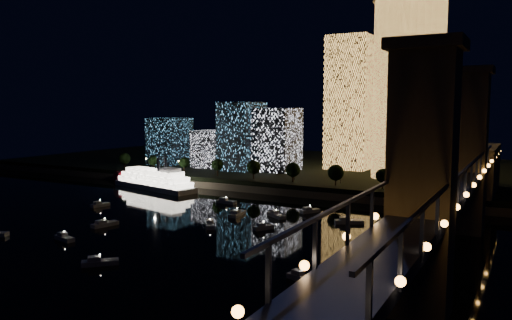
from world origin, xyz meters
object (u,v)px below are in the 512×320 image
Objects in this scene: tower_cylindrical at (408,88)px; tower_rectangular at (350,103)px; riverboat at (151,180)px; truss_bridge at (441,206)px.

tower_rectangular is (-34.89, 22.03, -6.54)m from tower_cylindrical.
tower_rectangular is 1.33× the size of riverboat.
tower_rectangular is at bearing 115.57° from truss_bridge.
truss_bridge is (69.11, -144.47, -24.06)m from tower_rectangular.
tower_rectangular is 161.95m from truss_bridge.
tower_cylindrical is at bearing 105.62° from truss_bridge.
riverboat is at bearing -130.83° from tower_rectangular.
tower_cylindrical is 127.30m from riverboat.
tower_rectangular reaches higher than riverboat.
tower_cylindrical is 0.31× the size of truss_bridge.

